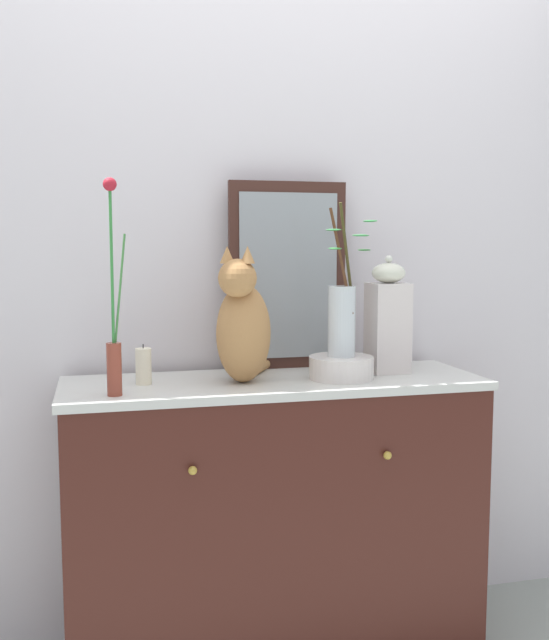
# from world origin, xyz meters

# --- Properties ---
(wall_back) EXTENTS (4.40, 0.08, 2.60)m
(wall_back) POSITION_xyz_m (0.00, 0.28, 1.30)
(wall_back) COLOR silver
(wall_back) RESTS_ON ground_plane
(sideboard) EXTENTS (1.27, 0.43, 0.88)m
(sideboard) POSITION_xyz_m (0.00, -0.00, 0.44)
(sideboard) COLOR #3F1A14
(sideboard) RESTS_ON ground_plane
(mirror_leaning) EXTENTS (0.39, 0.03, 0.61)m
(mirror_leaning) POSITION_xyz_m (0.09, 0.19, 1.19)
(mirror_leaning) COLOR #3B211A
(mirror_leaning) RESTS_ON sideboard
(cat_sitting) EXTENTS (0.27, 0.38, 0.40)m
(cat_sitting) POSITION_xyz_m (-0.10, -0.02, 1.05)
(cat_sitting) COLOR #AE7B48
(cat_sitting) RESTS_ON sideboard
(vase_slim_green) EXTENTS (0.06, 0.04, 0.58)m
(vase_slim_green) POSITION_xyz_m (-0.47, -0.12, 1.06)
(vase_slim_green) COLOR brown
(vase_slim_green) RESTS_ON sideboard
(bowl_porcelain) EXTENTS (0.20, 0.20, 0.07)m
(bowl_porcelain) POSITION_xyz_m (0.20, -0.04, 0.92)
(bowl_porcelain) COLOR silver
(bowl_porcelain) RESTS_ON sideboard
(vase_glass_clear) EXTENTS (0.16, 0.15, 0.46)m
(vase_glass_clear) POSITION_xyz_m (0.20, -0.05, 1.08)
(vase_glass_clear) COLOR silver
(vase_glass_clear) RESTS_ON bowl_porcelain
(jar_lidded_porcelain) EXTENTS (0.12, 0.12, 0.37)m
(jar_lidded_porcelain) POSITION_xyz_m (0.38, 0.03, 1.05)
(jar_lidded_porcelain) COLOR silver
(jar_lidded_porcelain) RESTS_ON sideboard
(candle_pillar) EXTENTS (0.05, 0.05, 0.12)m
(candle_pillar) POSITION_xyz_m (-0.39, 0.02, 0.94)
(candle_pillar) COLOR #F4EAC9
(candle_pillar) RESTS_ON sideboard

